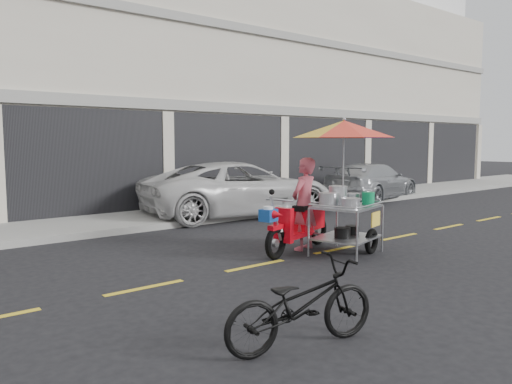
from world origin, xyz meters
TOP-DOWN VIEW (x-y plane):
  - ground at (0.00, 0.00)m, footprint 90.00×90.00m
  - sidewalk at (0.00, 5.50)m, footprint 45.00×3.00m
  - shophouse_block at (2.82, 10.59)m, footprint 36.00×8.11m
  - centerline at (0.00, 0.00)m, footprint 42.00×0.10m
  - white_pickup at (1.19, 4.64)m, footprint 5.74×3.36m
  - silver_pickup at (7.04, 4.70)m, footprint 4.80×2.73m
  - near_bicycle at (-3.71, -2.84)m, footprint 1.77×0.91m
  - food_vendor_rig at (-0.29, -0.05)m, footprint 2.84×2.34m

SIDE VIEW (x-z plane):
  - ground at x=0.00m, z-range 0.00..0.00m
  - centerline at x=0.00m, z-range 0.00..0.01m
  - sidewalk at x=0.00m, z-range 0.00..0.15m
  - near_bicycle at x=-3.71m, z-range 0.00..0.89m
  - silver_pickup at x=7.04m, z-range 0.00..1.31m
  - white_pickup at x=1.19m, z-range 0.00..1.50m
  - food_vendor_rig at x=-0.29m, z-range 0.32..2.81m
  - shophouse_block at x=2.82m, z-range -0.96..9.44m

